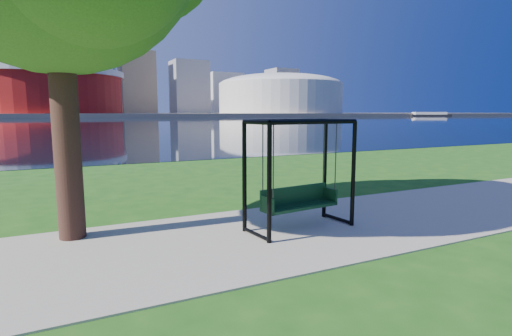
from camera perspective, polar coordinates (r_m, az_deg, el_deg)
ground at (r=8.48m, az=1.07°, el=-8.48°), size 900.00×900.00×0.00m
path at (r=8.06m, az=2.73°, el=-9.27°), size 120.00×4.00×0.03m
river at (r=109.31m, az=-24.52°, el=5.96°), size 900.00×180.00×0.02m
far_bank at (r=313.25m, az=-25.86°, el=6.88°), size 900.00×228.00×2.00m
stadium at (r=242.59m, az=-28.24°, el=9.79°), size 83.00×83.00×32.00m
arena at (r=279.47m, az=3.51°, el=10.67°), size 84.00×84.00×26.56m
skyline at (r=328.33m, az=-27.03°, el=12.93°), size 392.00×66.00×96.50m
swing at (r=8.16m, az=6.22°, el=-1.29°), size 2.30×1.19×2.26m
barge at (r=300.29m, az=23.53°, el=7.05°), size 28.59×17.51×2.79m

